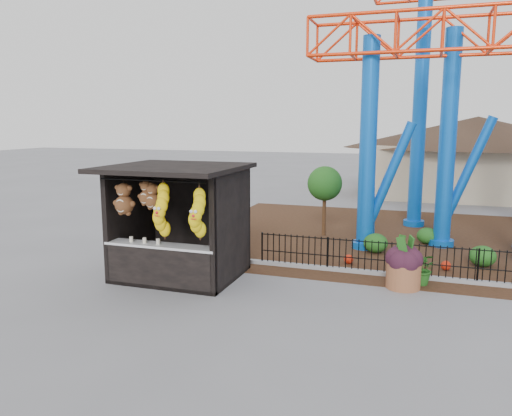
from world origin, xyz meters
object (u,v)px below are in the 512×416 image
(roller_coaster, at_px, (487,57))
(potted_plant, at_px, (423,268))
(terracotta_planter, at_px, (403,276))
(prize_booth, at_px, (176,224))

(roller_coaster, xyz_separation_m, potted_plant, (-1.70, -5.69, -5.99))
(terracotta_planter, bearing_deg, potted_plant, 42.64)
(prize_booth, bearing_deg, terracotta_planter, 11.40)
(terracotta_planter, xyz_separation_m, potted_plant, (0.47, 0.43, 0.12))
(potted_plant, bearing_deg, roller_coaster, 92.15)
(terracotta_planter, relative_size, potted_plant, 0.97)
(prize_booth, height_order, roller_coaster, roller_coaster)
(roller_coaster, distance_m, terracotta_planter, 8.92)
(prize_booth, distance_m, terracotta_planter, 6.17)
(roller_coaster, bearing_deg, potted_plant, -106.65)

